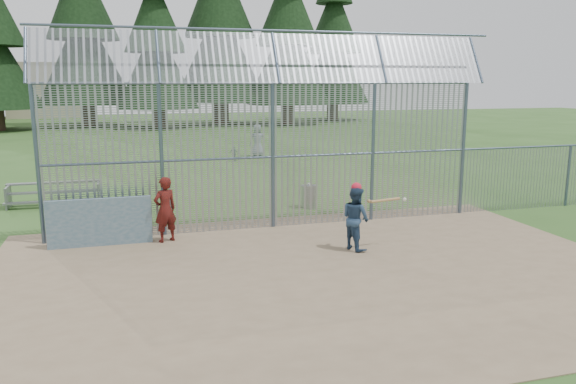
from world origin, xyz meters
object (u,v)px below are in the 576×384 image
object	(u,v)px
bleacher	(54,193)
batter	(356,218)
onlooker	(165,209)
dugout_wall	(100,222)
trash_can	(309,196)

from	to	relation	value
bleacher	batter	bearing A→B (deg)	-44.27
onlooker	bleacher	distance (m)	6.37
dugout_wall	trash_can	bearing A→B (deg)	22.75
onlooker	trash_can	bearing A→B (deg)	-174.35
dugout_wall	onlooker	world-z (taller)	onlooker
batter	onlooker	world-z (taller)	onlooker
trash_can	bleacher	xyz separation A→B (m)	(-7.99, 2.73, 0.03)
onlooker	bleacher	world-z (taller)	onlooker
onlooker	batter	bearing A→B (deg)	131.62
batter	onlooker	size ratio (longest dim) A/B	0.92
batter	bleacher	size ratio (longest dim) A/B	0.52
trash_can	bleacher	world-z (taller)	trash_can
batter	trash_can	bearing A→B (deg)	-21.30
bleacher	dugout_wall	bearing A→B (deg)	-73.02
batter	onlooker	bearing A→B (deg)	49.16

